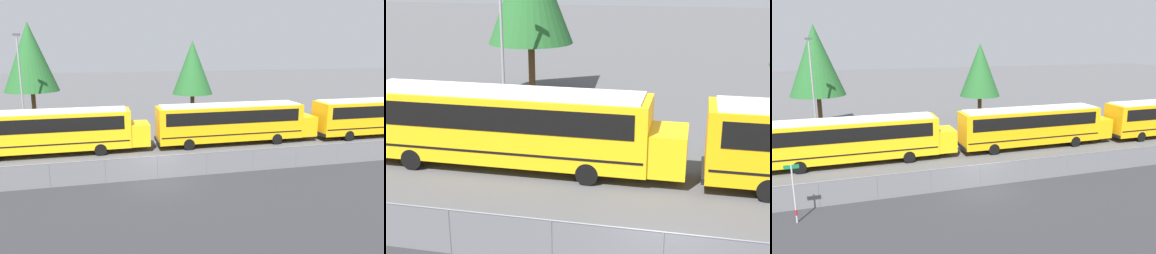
# 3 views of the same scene
# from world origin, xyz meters

# --- Properties ---
(school_bus_1) EXTENTS (13.67, 2.52, 3.35)m
(school_bus_1) POSITION_xyz_m (-6.80, 7.12, 1.96)
(school_bus_1) COLOR yellow
(school_bus_1) RESTS_ON ground_plane
(light_pole) EXTENTS (0.60, 0.24, 9.12)m
(light_pole) POSITION_xyz_m (-10.23, 15.42, 4.95)
(light_pole) COLOR gray
(light_pole) RESTS_ON ground_plane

